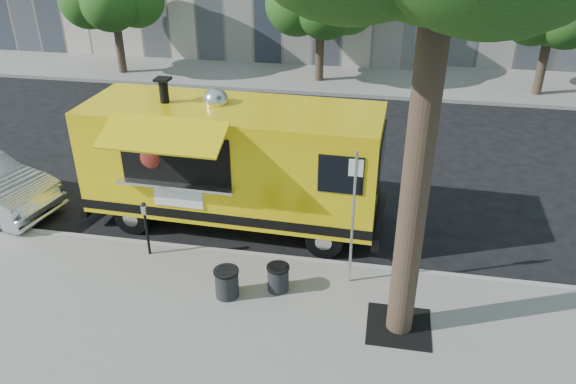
% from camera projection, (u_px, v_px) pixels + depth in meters
% --- Properties ---
extents(ground, '(120.00, 120.00, 0.00)m').
position_uv_depth(ground, '(290.00, 240.00, 13.54)').
color(ground, black).
rests_on(ground, ground).
extents(sidewalk, '(60.00, 6.00, 0.15)m').
position_uv_depth(sidewalk, '(250.00, 357.00, 10.03)').
color(sidewalk, gray).
rests_on(sidewalk, ground).
extents(curb, '(60.00, 0.14, 0.16)m').
position_uv_depth(curb, '(283.00, 259.00, 12.70)').
color(curb, '#999993').
rests_on(curb, ground).
extents(far_sidewalk, '(60.00, 5.00, 0.15)m').
position_uv_depth(far_sidewalk, '(343.00, 77.00, 25.21)').
color(far_sidewalk, gray).
rests_on(far_sidewalk, ground).
extents(tree_well, '(1.20, 1.20, 0.02)m').
position_uv_depth(tree_well, '(399.00, 326.00, 10.62)').
color(tree_well, black).
rests_on(tree_well, sidewalk).
extents(far_tree_c, '(3.24, 3.24, 5.21)m').
position_uv_depth(far_tree_c, '(556.00, 3.00, 21.27)').
color(far_tree_c, '#33261C').
rests_on(far_tree_c, far_sidewalk).
extents(sign_post, '(0.28, 0.06, 3.00)m').
position_uv_depth(sign_post, '(353.00, 211.00, 11.07)').
color(sign_post, silver).
rests_on(sign_post, sidewalk).
extents(parking_meter, '(0.11, 0.11, 1.33)m').
position_uv_depth(parking_meter, '(146.00, 222.00, 12.38)').
color(parking_meter, black).
rests_on(parking_meter, sidewalk).
extents(food_truck, '(7.39, 3.51, 3.63)m').
position_uv_depth(food_truck, '(232.00, 161.00, 13.47)').
color(food_truck, yellow).
rests_on(food_truck, ground).
extents(trash_bin_left, '(0.52, 0.52, 0.62)m').
position_uv_depth(trash_bin_left, '(227.00, 282.00, 11.29)').
color(trash_bin_left, black).
rests_on(trash_bin_left, sidewalk).
extents(trash_bin_right, '(0.48, 0.48, 0.57)m').
position_uv_depth(trash_bin_right, '(278.00, 277.00, 11.48)').
color(trash_bin_right, black).
rests_on(trash_bin_right, sidewalk).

